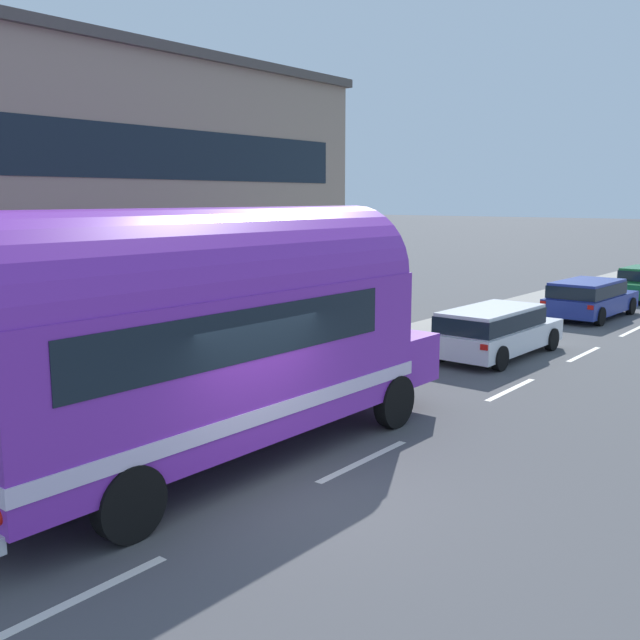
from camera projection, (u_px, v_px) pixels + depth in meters
name	position (u px, v px, depth m)	size (l,w,h in m)	color
ground_plane	(291.00, 496.00, 10.50)	(300.00, 300.00, 0.00)	#4C4C4F
lane_markings	(503.00, 341.00, 21.86)	(3.74, 80.00, 0.01)	silver
sidewalk_slab	(391.00, 344.00, 21.14)	(2.35, 90.00, 0.15)	gray
painted_bus	(189.00, 328.00, 11.05)	(2.70, 10.50, 4.12)	purple
car_lead	(495.00, 328.00, 19.57)	(1.97, 4.68, 1.37)	white
car_second	(589.00, 296.00, 25.96)	(2.12, 4.67, 1.37)	navy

